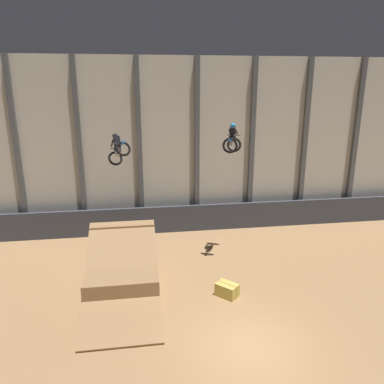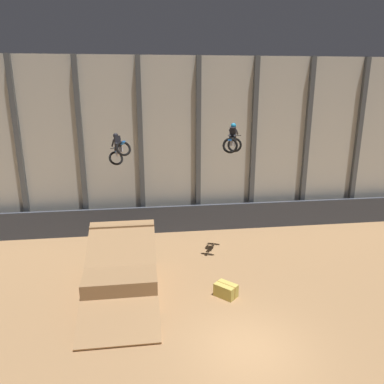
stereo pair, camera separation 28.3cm
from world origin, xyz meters
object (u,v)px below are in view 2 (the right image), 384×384
object	(u,v)px
hay_bale_trackside	(226,290)
rider_bike_left_air	(119,149)
rider_bike_right_air	(233,141)
dirt_ramp	(122,270)

from	to	relation	value
hay_bale_trackside	rider_bike_left_air	bearing A→B (deg)	133.87
hay_bale_trackside	rider_bike_right_air	bearing A→B (deg)	74.85
rider_bike_right_air	hay_bale_trackside	distance (m)	7.06
dirt_ramp	rider_bike_left_air	distance (m)	5.83
rider_bike_right_air	dirt_ramp	bearing A→B (deg)	-131.74
dirt_ramp	rider_bike_right_air	world-z (taller)	rider_bike_right_air
dirt_ramp	hay_bale_trackside	bearing A→B (deg)	-16.75
rider_bike_left_air	rider_bike_right_air	world-z (taller)	rider_bike_right_air
dirt_ramp	hay_bale_trackside	distance (m)	4.60
dirt_ramp	rider_bike_right_air	distance (m)	7.97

